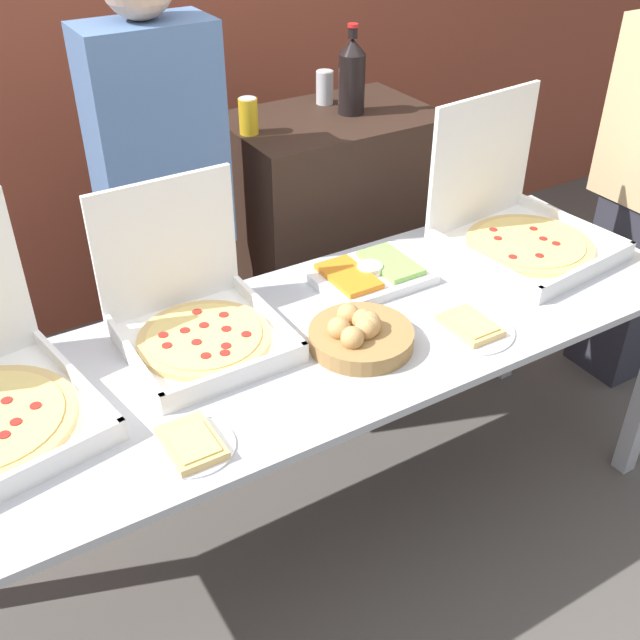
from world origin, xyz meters
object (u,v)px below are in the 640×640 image
at_px(veggie_tray, 370,274).
at_px(soda_bottle, 352,75).
at_px(pizza_box_near_right, 195,315).
at_px(soda_can_colored, 248,116).
at_px(paper_plate_front_left, 470,327).
at_px(paper_plate_front_right, 192,444).
at_px(person_guest_cap, 167,220).
at_px(bread_basket, 360,334).
at_px(pizza_box_near_left, 517,223).
at_px(soda_can_silver, 325,87).

height_order(veggie_tray, soda_bottle, soda_bottle).
xyz_separation_m(pizza_box_near_right, soda_can_colored, (0.50, 0.63, 0.29)).
height_order(paper_plate_front_left, soda_bottle, soda_bottle).
relative_size(pizza_box_near_right, soda_bottle, 1.39).
bearing_deg(paper_plate_front_right, soda_bottle, 43.09).
xyz_separation_m(paper_plate_front_right, soda_bottle, (1.11, 1.03, 0.43)).
relative_size(paper_plate_front_left, soda_bottle, 0.81).
relative_size(soda_bottle, soda_can_colored, 2.55).
distance_m(pizza_box_near_right, soda_can_colored, 0.85).
xyz_separation_m(soda_can_colored, person_guest_cap, (-0.36, -0.09, -0.26)).
height_order(soda_bottle, person_guest_cap, person_guest_cap).
height_order(pizza_box_near_right, bread_basket, pizza_box_near_right).
bearing_deg(paper_plate_front_right, person_guest_cap, 71.22).
bearing_deg(pizza_box_near_right, veggie_tray, 0.39).
height_order(pizza_box_near_right, paper_plate_front_right, pizza_box_near_right).
height_order(paper_plate_front_right, veggie_tray, veggie_tray).
bearing_deg(person_guest_cap, pizza_box_near_right, 76.14).
relative_size(soda_bottle, person_guest_cap, 0.18).
bearing_deg(pizza_box_near_left, soda_can_colored, 127.75).
distance_m(pizza_box_near_right, person_guest_cap, 0.55).
height_order(pizza_box_near_right, veggie_tray, pizza_box_near_right).
relative_size(soda_bottle, soda_can_silver, 2.55).
height_order(paper_plate_front_left, soda_can_silver, soda_can_silver).
relative_size(paper_plate_front_right, veggie_tray, 0.58).
bearing_deg(soda_can_silver, soda_can_colored, -159.92).
bearing_deg(soda_bottle, pizza_box_near_right, -145.62).
bearing_deg(soda_can_colored, pizza_box_near_right, -128.30).
relative_size(pizza_box_near_right, bread_basket, 1.50).
height_order(paper_plate_front_right, person_guest_cap, person_guest_cap).
distance_m(pizza_box_near_left, bread_basket, 0.81).
bearing_deg(veggie_tray, paper_plate_front_left, -76.91).
bearing_deg(person_guest_cap, soda_bottle, -173.33).
bearing_deg(paper_plate_front_right, pizza_box_near_left, 14.83).
bearing_deg(paper_plate_front_left, pizza_box_near_right, 151.55).
relative_size(pizza_box_near_left, soda_can_silver, 4.39).
xyz_separation_m(soda_bottle, person_guest_cap, (-0.79, -0.09, -0.34)).
relative_size(paper_plate_front_right, soda_can_colored, 1.65).
relative_size(paper_plate_front_right, paper_plate_front_left, 0.80).
height_order(veggie_tray, person_guest_cap, person_guest_cap).
relative_size(paper_plate_front_right, bread_basket, 0.70).
bearing_deg(person_guest_cap, soda_can_silver, -162.65).
xyz_separation_m(veggie_tray, soda_can_colored, (-0.10, 0.62, 0.35)).
bearing_deg(pizza_box_near_right, soda_can_colored, 51.07).
bearing_deg(pizza_box_near_right, pizza_box_near_left, -3.23).
relative_size(pizza_box_near_right, soda_can_colored, 3.54).
height_order(soda_bottle, soda_can_colored, soda_bottle).
relative_size(pizza_box_near_right, paper_plate_front_left, 1.71).
height_order(paper_plate_front_left, person_guest_cap, person_guest_cap).
xyz_separation_m(paper_plate_front_right, veggie_tray, (0.78, 0.42, 0.01)).
xyz_separation_m(bread_basket, soda_can_silver, (0.52, 1.04, 0.33)).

